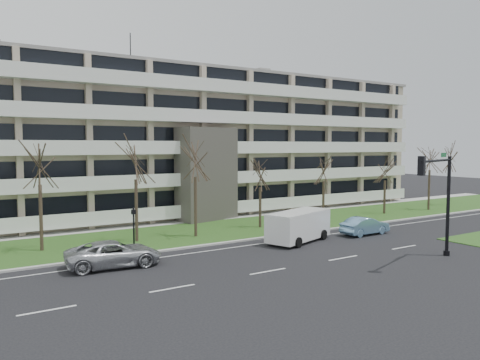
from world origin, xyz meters
TOP-DOWN VIEW (x-y plane):
  - ground at (0.00, 0.00)m, footprint 160.00×160.00m
  - grass_verge at (0.00, 13.00)m, footprint 90.00×10.00m
  - curb at (0.00, 8.00)m, footprint 90.00×0.35m
  - sidewalk at (0.00, 18.50)m, footprint 90.00×2.00m
  - lane_edge_line at (0.00, 6.50)m, footprint 90.00×0.12m
  - apartment_building at (-0.01, 25.32)m, footprint 60.50×15.10m
  - silver_pickup at (-13.18, 5.83)m, footprint 5.87×3.14m
  - blue_sedan at (7.28, 4.87)m, footprint 4.44×1.63m
  - white_van at (0.98, 5.63)m, footprint 6.33×4.02m
  - traffic_signal at (4.46, -3.76)m, footprint 5.63×2.13m
  - pedestrian_signal at (-10.64, 9.45)m, footprint 0.28×0.23m
  - tree_1 at (-16.11, 12.60)m, footprint 4.11×4.11m
  - tree_2 at (-9.49, 12.07)m, footprint 4.23×4.23m
  - tree_3 at (-4.84, 11.43)m, footprint 4.29×4.29m
  - tree_4 at (1.88, 12.10)m, footprint 3.21×3.21m
  - tree_5 at (9.91, 12.70)m, footprint 3.37×3.37m
  - tree_6 at (17.88, 11.90)m, footprint 3.19×3.19m
  - tree_7 at (24.44, 11.22)m, footprint 4.04×4.04m
  - tree_8 at (30.23, 12.54)m, footprint 3.95×3.95m

SIDE VIEW (x-z plane):
  - ground at x=0.00m, z-range 0.00..0.00m
  - lane_edge_line at x=0.00m, z-range 0.00..0.01m
  - grass_verge at x=0.00m, z-range 0.00..0.06m
  - sidewalk at x=0.00m, z-range 0.00..0.08m
  - curb at x=0.00m, z-range 0.00..0.12m
  - blue_sedan at x=7.28m, z-range 0.00..1.45m
  - silver_pickup at x=-13.18m, z-range 0.00..1.57m
  - white_van at x=0.98m, z-range 0.23..2.53m
  - pedestrian_signal at x=-10.64m, z-range 0.41..3.40m
  - traffic_signal at x=4.46m, z-range 1.00..7.82m
  - tree_6 at x=17.88m, z-range 1.77..8.16m
  - tree_4 at x=1.88m, z-range 1.77..8.19m
  - tree_5 at x=9.91m, z-range 1.86..8.60m
  - tree_8 at x=30.23m, z-range 2.19..10.09m
  - tree_7 at x=24.44m, z-range 2.24..10.32m
  - tree_1 at x=-16.11m, z-range 2.28..10.50m
  - tree_2 at x=-9.49m, z-range 2.35..10.80m
  - tree_3 at x=-4.84m, z-range 2.38..10.96m
  - apartment_building at x=-0.01m, z-range -1.76..16.99m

